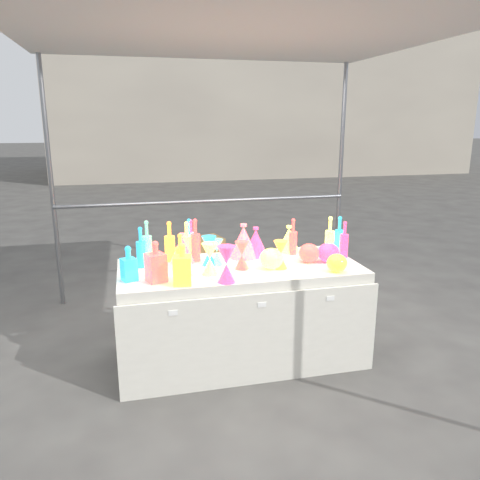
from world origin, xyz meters
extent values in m
plane|color=#5F5D58|center=(0.00, 0.00, 0.00)|extent=(80.00, 80.00, 0.00)
cylinder|color=gray|center=(-1.50, 1.50, 1.20)|extent=(0.04, 0.04, 2.40)
cylinder|color=gray|center=(1.50, 1.50, 1.20)|extent=(0.04, 0.04, 2.40)
cube|color=white|center=(0.00, 0.00, 2.43)|extent=(3.15, 3.15, 0.06)
cylinder|color=gray|center=(0.00, 1.47, 1.00)|extent=(3.00, 0.04, 0.04)
cube|color=silver|center=(0.00, 0.00, 0.38)|extent=(1.80, 0.80, 0.75)
cube|color=silver|center=(0.00, -0.42, 0.34)|extent=(1.84, 0.02, 0.68)
cube|color=white|center=(-0.55, -0.43, 0.60)|extent=(0.06, 0.00, 0.03)
cube|color=white|center=(0.05, -0.43, 0.60)|extent=(0.06, 0.00, 0.03)
cube|color=white|center=(0.55, -0.43, 0.60)|extent=(0.06, 0.00, 0.03)
cube|color=beige|center=(4.00, 14.00, 3.00)|extent=(14.00, 6.00, 6.00)
cube|color=#A57C4A|center=(0.12, 2.51, 0.17)|extent=(0.55, 0.46, 0.35)
cube|color=#A57C4A|center=(0.47, 2.59, 0.03)|extent=(0.81, 0.77, 0.06)
camera|label=1|loc=(-0.79, -3.27, 1.81)|focal=35.00mm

